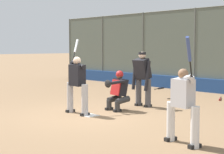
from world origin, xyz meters
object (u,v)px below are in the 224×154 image
object	(u,v)px
spare_bat_by_padding	(179,98)
spare_bat_third_base_side	(220,99)
batter_at_plate	(77,83)
catcher_behind_plate	(118,90)
spare_bat_first_base_side	(160,88)
batter_on_deck	(183,103)
umpire_home	(142,77)

from	to	relation	value
spare_bat_by_padding	spare_bat_third_base_side	world-z (taller)	same
batter_at_plate	catcher_behind_plate	size ratio (longest dim) A/B	1.79
catcher_behind_plate	spare_bat_first_base_side	world-z (taller)	catcher_behind_plate
catcher_behind_plate	spare_bat_first_base_side	size ratio (longest dim) A/B	1.45
spare_bat_by_padding	spare_bat_first_base_side	distance (m)	3.29
catcher_behind_plate	batter_on_deck	world-z (taller)	batter_on_deck
spare_bat_third_base_side	spare_bat_first_base_side	distance (m)	4.02
batter_at_plate	spare_bat_third_base_side	size ratio (longest dim) A/B	2.92
spare_bat_by_padding	spare_bat_first_base_side	world-z (taller)	same
spare_bat_third_base_side	spare_bat_first_base_side	bearing A→B (deg)	-134.15
spare_bat_third_base_side	spare_bat_by_padding	bearing A→B (deg)	-83.26
batter_on_deck	spare_bat_third_base_side	xyz separation A→B (m)	(2.90, -6.21, -0.81)
batter_at_plate	spare_bat_first_base_side	size ratio (longest dim) A/B	2.59
spare_bat_third_base_side	umpire_home	bearing A→B (deg)	-43.23
catcher_behind_plate	umpire_home	world-z (taller)	umpire_home
batter_on_deck	batter_at_plate	bearing A→B (deg)	-178.16
catcher_behind_plate	batter_on_deck	bearing A→B (deg)	160.16
batter_at_plate	spare_bat_third_base_side	world-z (taller)	batter_at_plate
spare_bat_by_padding	spare_bat_first_base_side	xyz separation A→B (m)	(2.61, -2.00, 0.00)
spare_bat_first_base_side	batter_on_deck	bearing A→B (deg)	-147.46
spare_bat_by_padding	spare_bat_first_base_side	bearing A→B (deg)	65.27
catcher_behind_plate	spare_bat_by_padding	distance (m)	3.60
umpire_home	spare_bat_by_padding	size ratio (longest dim) A/B	2.05
catcher_behind_plate	spare_bat_first_base_side	xyz separation A→B (m)	(2.91, -5.54, -0.61)
catcher_behind_plate	spare_bat_first_base_side	bearing A→B (deg)	-56.48
batter_at_plate	spare_bat_by_padding	world-z (taller)	batter_at_plate
batter_at_plate	catcher_behind_plate	world-z (taller)	batter_at_plate
catcher_behind_plate	spare_bat_third_base_side	world-z (taller)	catcher_behind_plate
spare_bat_first_base_side	spare_bat_third_base_side	bearing A→B (deg)	-116.69
batter_at_plate	spare_bat_by_padding	xyz separation A→B (m)	(-0.07, -4.83, -0.89)
catcher_behind_plate	umpire_home	size ratio (longest dim) A/B	0.68
batter_at_plate	spare_bat_by_padding	distance (m)	4.91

